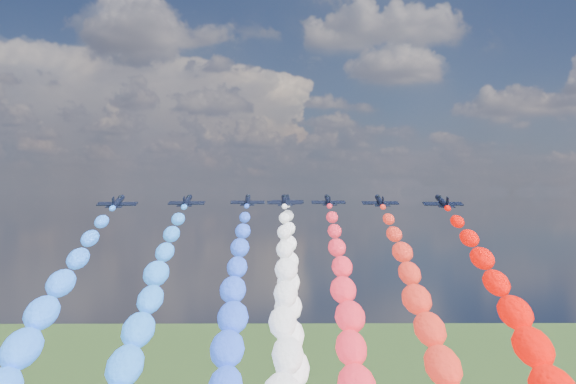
{
  "coord_description": "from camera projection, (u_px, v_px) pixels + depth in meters",
  "views": [
    {
      "loc": [
        -1.02,
        -139.37,
        105.87
      ],
      "look_at": [
        0.0,
        4.0,
        105.97
      ],
      "focal_mm": 41.72,
      "sensor_mm": 36.0,
      "label": 1
    }
  ],
  "objects": [
    {
      "name": "trail_1",
      "position": [
        132.0,
        367.0,
        91.99
      ],
      "size": [
        6.39,
        102.22,
        48.55
      ],
      "primitive_type": null,
      "color": "#2577EE"
    },
    {
      "name": "jet_6",
      "position": [
        380.0,
        201.0,
        144.19
      ],
      "size": [
        8.02,
        10.85,
        4.9
      ],
      "primitive_type": null,
      "rotation": [
        0.26,
        0.0,
        0.02
      ],
      "color": "black"
    },
    {
      "name": "jet_4",
      "position": [
        288.0,
        200.0,
        163.39
      ],
      "size": [
        8.04,
        10.86,
        4.9
      ],
      "primitive_type": null,
      "rotation": [
        0.26,
        0.0,
        0.02
      ],
      "color": "black"
    },
    {
      "name": "jet_5",
      "position": [
        328.0,
        201.0,
        154.14
      ],
      "size": [
        8.12,
        10.93,
        4.9
      ],
      "primitive_type": null,
      "rotation": [
        0.26,
        0.0,
        0.03
      ],
      "color": "black"
    },
    {
      "name": "trail_6",
      "position": [
        435.0,
        367.0,
        91.98
      ],
      "size": [
        6.39,
        102.22,
        48.55
      ],
      "primitive_type": null,
      "color": "red"
    },
    {
      "name": "trail_4",
      "position": [
        290.0,
        337.0,
        111.18
      ],
      "size": [
        6.39,
        102.22,
        48.55
      ],
      "primitive_type": null,
      "color": "white"
    },
    {
      "name": "trail_5",
      "position": [
        351.0,
        350.0,
        101.93
      ],
      "size": [
        6.39,
        102.22,
        48.55
      ],
      "primitive_type": null,
      "color": "red"
    },
    {
      "name": "jet_1",
      "position": [
        187.0,
        201.0,
        144.2
      ],
      "size": [
        8.07,
        10.88,
        4.9
      ],
      "primitive_type": null,
      "rotation": [
        0.26,
        0.0,
        -0.03
      ],
      "color": "black"
    },
    {
      "name": "jet_3",
      "position": [
        285.0,
        201.0,
        149.97
      ],
      "size": [
        8.25,
        11.02,
        4.9
      ],
      "primitive_type": null,
      "rotation": [
        0.26,
        0.0,
        0.04
      ],
      "color": "black"
    },
    {
      "name": "trail_2",
      "position": [
        229.0,
        351.0,
        101.58
      ],
      "size": [
        6.39,
        102.22,
        48.55
      ],
      "primitive_type": null,
      "color": "blue"
    },
    {
      "name": "jet_7",
      "position": [
        442.0,
        202.0,
        133.03
      ],
      "size": [
        8.09,
        10.9,
        4.9
      ],
      "primitive_type": null,
      "rotation": [
        0.26,
        0.0,
        0.03
      ],
      "color": "black"
    },
    {
      "name": "jet_0",
      "position": [
        118.0,
        202.0,
        132.66
      ],
      "size": [
        7.87,
        10.74,
        4.9
      ],
      "primitive_type": null,
      "rotation": [
        0.26,
        0.0,
        0.01
      ],
      "color": "black"
    },
    {
      "name": "trail_3",
      "position": [
        285.0,
        357.0,
        97.76
      ],
      "size": [
        6.39,
        102.22,
        48.55
      ],
      "primitive_type": null,
      "color": "white"
    },
    {
      "name": "jet_2",
      "position": [
        248.0,
        201.0,
        153.79
      ],
      "size": [
        8.1,
        10.91,
        4.9
      ],
      "primitive_type": null,
      "rotation": [
        0.26,
        0.0,
        0.03
      ],
      "color": "black"
    }
  ]
}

